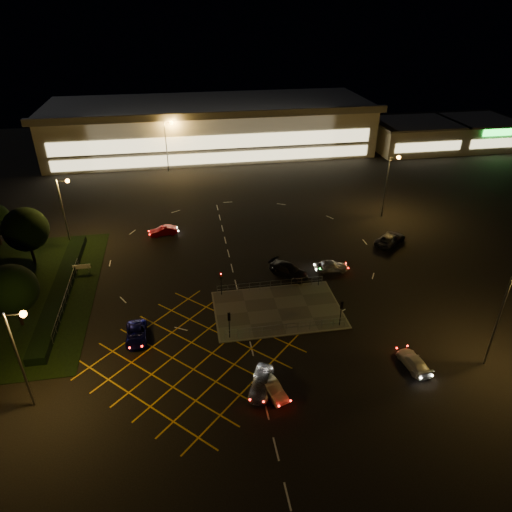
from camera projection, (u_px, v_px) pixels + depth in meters
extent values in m
plane|color=black|center=(257.00, 301.00, 53.52)|extent=(180.00, 180.00, 0.00)
cube|color=#4C4944|center=(278.00, 309.00, 52.07)|extent=(14.00, 9.00, 0.12)
cube|color=black|center=(19.00, 296.00, 54.51)|extent=(18.00, 30.00, 0.08)
cube|color=black|center=(61.00, 288.00, 55.02)|extent=(2.00, 26.00, 1.00)
cube|color=beige|center=(211.00, 128.00, 104.04)|extent=(70.00, 25.00, 10.00)
cube|color=slate|center=(210.00, 104.00, 101.46)|extent=(72.00, 26.50, 0.60)
cube|color=#FFEAA5|center=(216.00, 143.00, 93.31)|extent=(66.00, 0.20, 3.00)
cube|color=#FFEAA5|center=(217.00, 158.00, 94.90)|extent=(66.00, 0.20, 2.20)
cube|color=beige|center=(414.00, 136.00, 104.96)|extent=(18.00, 14.00, 6.00)
cube|color=slate|center=(416.00, 122.00, 103.40)|extent=(18.80, 14.80, 0.40)
cube|color=#FFEAA5|center=(428.00, 147.00, 99.14)|extent=(15.30, 0.20, 2.00)
cube|color=beige|center=(477.00, 133.00, 107.32)|extent=(14.00, 14.00, 6.00)
cube|color=slate|center=(480.00, 120.00, 105.75)|extent=(14.80, 14.80, 0.40)
cube|color=#FFEAA5|center=(495.00, 143.00, 101.49)|extent=(11.90, 0.20, 2.00)
cube|color=#19E533|center=(498.00, 133.00, 100.21)|extent=(7.00, 0.30, 1.40)
cylinder|color=slate|center=(20.00, 362.00, 37.53)|extent=(0.20, 0.20, 10.00)
cylinder|color=slate|center=(13.00, 314.00, 35.25)|extent=(1.40, 0.12, 0.12)
sphere|color=orange|center=(23.00, 314.00, 35.38)|extent=(0.56, 0.56, 0.56)
cylinder|color=slate|center=(497.00, 323.00, 42.00)|extent=(0.20, 0.20, 10.00)
cylinder|color=slate|center=(64.00, 214.00, 62.89)|extent=(0.20, 0.20, 10.00)
cylinder|color=slate|center=(62.00, 181.00, 60.61)|extent=(1.40, 0.12, 0.12)
sphere|color=orange|center=(67.00, 181.00, 60.73)|extent=(0.56, 0.56, 0.56)
cylinder|color=slate|center=(386.00, 187.00, 71.66)|extent=(0.20, 0.20, 10.00)
cylinder|color=slate|center=(395.00, 157.00, 69.38)|extent=(1.40, 0.12, 0.12)
sphere|color=orange|center=(399.00, 157.00, 69.51)|extent=(0.56, 0.56, 0.56)
cylinder|color=slate|center=(166.00, 147.00, 90.60)|extent=(0.20, 0.20, 10.00)
cylinder|color=slate|center=(168.00, 123.00, 88.32)|extent=(1.40, 0.12, 0.12)
sphere|color=orange|center=(171.00, 123.00, 88.44)|extent=(0.56, 0.56, 0.56)
cylinder|color=slate|center=(355.00, 135.00, 98.20)|extent=(0.20, 0.20, 10.00)
cylinder|color=slate|center=(360.00, 112.00, 95.91)|extent=(1.40, 0.12, 0.12)
sphere|color=orange|center=(363.00, 113.00, 96.04)|extent=(0.56, 0.56, 0.56)
cylinder|color=black|center=(229.00, 326.00, 46.99)|extent=(0.10, 0.10, 3.00)
cube|color=black|center=(229.00, 317.00, 46.40)|extent=(0.28, 0.18, 0.90)
sphere|color=#19FF33|center=(229.00, 316.00, 46.51)|extent=(0.16, 0.16, 0.16)
cylinder|color=black|center=(341.00, 314.00, 48.76)|extent=(0.10, 0.10, 3.00)
cube|color=black|center=(342.00, 305.00, 48.16)|extent=(0.28, 0.18, 0.90)
sphere|color=#19FF33|center=(341.00, 304.00, 48.27)|extent=(0.16, 0.16, 0.16)
cylinder|color=black|center=(221.00, 284.00, 53.83)|extent=(0.10, 0.10, 3.00)
cube|color=black|center=(221.00, 275.00, 53.24)|extent=(0.28, 0.18, 0.90)
sphere|color=#FF0C0C|center=(221.00, 276.00, 53.13)|extent=(0.16, 0.16, 0.16)
cylinder|color=black|center=(319.00, 275.00, 55.60)|extent=(0.10, 0.10, 3.00)
cube|color=black|center=(320.00, 266.00, 55.00)|extent=(0.28, 0.18, 0.90)
sphere|color=#19FF33|center=(320.00, 267.00, 54.89)|extent=(0.16, 0.16, 0.16)
cylinder|color=black|center=(32.00, 253.00, 60.65)|extent=(0.36, 0.36, 2.88)
sphere|color=black|center=(26.00, 229.00, 58.90)|extent=(5.76, 5.76, 5.76)
cylinder|color=black|center=(20.00, 315.00, 49.02)|extent=(0.36, 0.36, 2.70)
sphere|color=black|center=(11.00, 290.00, 47.38)|extent=(5.40, 5.40, 5.40)
imported|color=#AFB1B7|center=(261.00, 383.00, 41.27)|extent=(3.32, 4.88, 1.54)
imported|color=silver|center=(272.00, 388.00, 40.88)|extent=(2.50, 3.96, 1.23)
imported|color=#0E0D53|center=(136.00, 334.00, 47.37)|extent=(2.27, 4.63, 1.27)
imported|color=black|center=(289.00, 270.00, 58.13)|extent=(5.18, 5.51, 1.56)
imported|color=silver|center=(331.00, 266.00, 59.15)|extent=(4.40, 2.12, 1.45)
imported|color=maroon|center=(163.00, 231.00, 68.03)|extent=(4.24, 1.99, 1.34)
imported|color=black|center=(390.00, 239.00, 65.48)|extent=(6.03, 5.70, 1.58)
imported|color=#BBBBBB|center=(414.00, 362.00, 43.84)|extent=(2.13, 4.36, 1.22)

